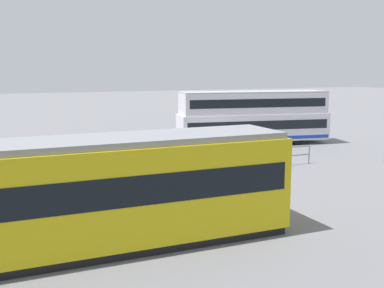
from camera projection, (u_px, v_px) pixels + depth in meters
ground_plane at (226, 155)px, 30.46m from camera, size 160.00×160.00×0.00m
double_decker_bus at (253, 117)px, 34.50m from camera, size 11.11×4.01×3.84m
tram_yellow at (79, 194)px, 14.40m from camera, size 13.49×3.13×3.45m
pedestrian_near_railing at (187, 167)px, 22.44m from camera, size 0.43×0.43×1.60m
pedestrian_railing at (246, 156)px, 26.20m from camera, size 8.39×0.28×1.08m
info_sign at (166, 147)px, 23.77m from camera, size 1.26×0.33×2.30m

